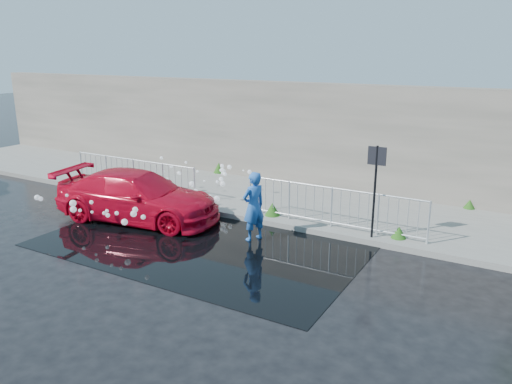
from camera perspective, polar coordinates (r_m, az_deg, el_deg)
ground at (r=12.36m, az=-10.63°, el=-6.76°), size 90.00×90.00×0.00m
pavement at (r=16.21m, az=0.80°, el=-0.67°), size 30.00×4.00×0.15m
curb at (r=14.58m, az=-3.03°, el=-2.61°), size 30.00×0.25×0.16m
retaining_wall at (r=17.72m, az=4.31°, el=6.77°), size 30.00×0.60×3.50m
puddle at (r=12.79m, az=-6.01°, el=-5.74°), size 8.00×5.00×0.01m
sign_post at (r=12.51m, az=13.51°, el=1.67°), size 0.45×0.06×2.50m
railing_left at (r=17.07m, az=-13.78°, el=2.01°), size 5.05×0.05×1.10m
railing_right at (r=13.37m, az=8.63°, el=-1.55°), size 5.05×0.05×1.10m
weeds at (r=15.99m, az=-1.76°, el=0.03°), size 12.17×3.93×0.40m
water_spray at (r=14.82m, az=-9.57°, el=0.15°), size 3.71×5.70×0.94m
red_car at (r=14.59m, az=-13.38°, el=-0.47°), size 5.07×2.71×1.40m
person at (r=12.62m, az=-0.27°, el=-1.66°), size 0.65×0.77×1.80m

